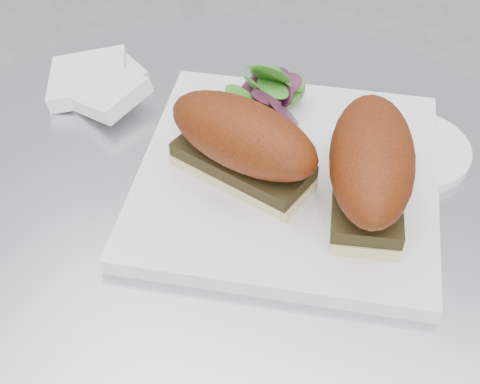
% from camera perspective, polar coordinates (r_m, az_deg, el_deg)
% --- Properties ---
extents(table, '(0.70, 0.70, 0.73)m').
position_cam_1_polar(table, '(0.81, -0.75, -13.71)').
color(table, '#B4B6BB').
rests_on(table, ground).
extents(plate, '(0.33, 0.33, 0.02)m').
position_cam_1_polar(plate, '(0.64, 4.10, 1.38)').
color(plate, white).
rests_on(plate, table).
extents(sandwich_left, '(0.16, 0.10, 0.08)m').
position_cam_1_polar(sandwich_left, '(0.60, 0.22, 4.27)').
color(sandwich_left, beige).
rests_on(sandwich_left, plate).
extents(sandwich_right, '(0.11, 0.18, 0.08)m').
position_cam_1_polar(sandwich_right, '(0.59, 11.07, 2.26)').
color(sandwich_right, beige).
rests_on(sandwich_right, plate).
extents(salad, '(0.12, 0.12, 0.05)m').
position_cam_1_polar(salad, '(0.69, 2.65, 8.90)').
color(salad, '#4B9430').
rests_on(salad, plate).
extents(napkin, '(0.13, 0.13, 0.02)m').
position_cam_1_polar(napkin, '(0.76, -11.84, 8.37)').
color(napkin, white).
rests_on(napkin, table).
extents(saucer, '(0.12, 0.12, 0.01)m').
position_cam_1_polar(saucer, '(0.69, 14.28, 3.53)').
color(saucer, white).
rests_on(saucer, table).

